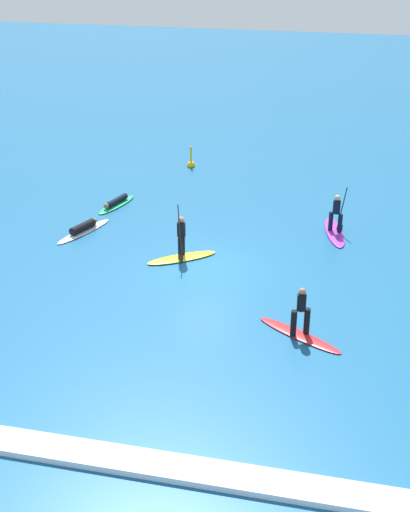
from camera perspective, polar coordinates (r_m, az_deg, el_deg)
ground_plane at (r=27.40m, az=0.00°, el=-0.94°), size 120.00×120.00×0.00m
surfer_on_red_board at (r=23.11m, az=7.68°, el=-5.44°), size 3.05×2.09×1.77m
surfer_on_yellow_board at (r=27.89m, az=-1.91°, el=0.59°), size 2.75×2.21×2.38m
surfer_on_purple_board at (r=30.71m, az=10.46°, el=2.52°), size 1.37×3.27×2.03m
surfer_on_white_board at (r=30.79m, az=-9.77°, el=2.17°), size 1.68×3.14×0.44m
surfer_on_green_board at (r=33.40m, az=-7.19°, el=4.25°), size 1.34×2.73×0.39m
marker_buoy at (r=38.39m, az=-1.14°, el=7.45°), size 0.42×0.42×1.24m
wave_crest at (r=18.63m, az=-7.70°, el=-15.82°), size 16.14×0.90×0.18m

